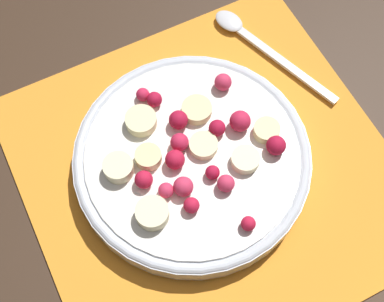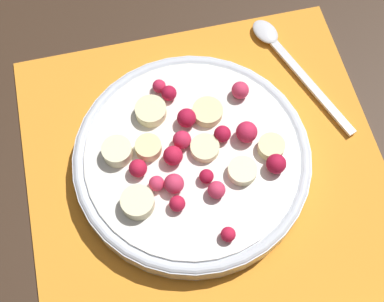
% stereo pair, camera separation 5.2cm
% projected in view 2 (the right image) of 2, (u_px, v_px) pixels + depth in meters
% --- Properties ---
extents(ground_plane, '(3.00, 3.00, 0.00)m').
position_uv_depth(ground_plane, '(207.00, 175.00, 0.55)').
color(ground_plane, '#382619').
extents(placemat, '(0.36, 0.37, 0.01)m').
position_uv_depth(placemat, '(207.00, 174.00, 0.55)').
color(placemat, orange).
rests_on(placemat, ground_plane).
extents(fruit_bowl, '(0.24, 0.24, 0.05)m').
position_uv_depth(fruit_bowl, '(192.00, 158.00, 0.54)').
color(fruit_bowl, silver).
rests_on(fruit_bowl, placemat).
extents(spoon, '(0.17, 0.08, 0.01)m').
position_uv_depth(spoon, '(284.00, 54.00, 0.61)').
color(spoon, silver).
rests_on(spoon, placemat).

